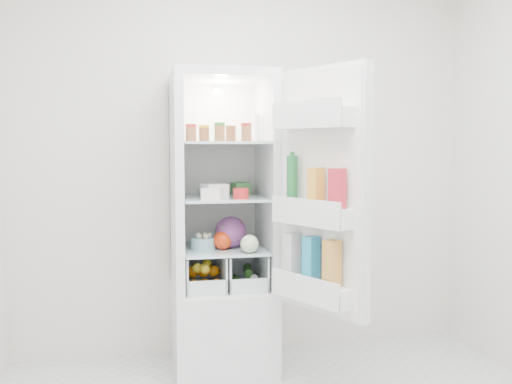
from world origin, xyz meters
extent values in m
cube|color=silver|center=(0.00, 1.50, 1.30)|extent=(3.00, 0.02, 2.60)
cube|color=silver|center=(-0.20, 1.21, 0.25)|extent=(0.60, 0.60, 0.50)
cube|color=silver|center=(-0.20, 1.21, 1.77)|extent=(0.60, 0.60, 0.05)
cube|color=silver|center=(-0.20, 1.49, 1.12)|extent=(0.60, 0.05, 1.25)
cube|color=silver|center=(-0.47, 1.21, 1.12)|extent=(0.05, 0.60, 1.25)
cube|color=silver|center=(0.07, 1.21, 1.12)|extent=(0.05, 0.60, 1.25)
cube|color=white|center=(-0.20, 1.46, 1.12)|extent=(0.50, 0.01, 1.25)
sphere|color=white|center=(-0.20, 1.42, 1.71)|extent=(0.05, 0.05, 0.05)
cube|color=silver|center=(-0.20, 1.19, 0.74)|extent=(0.49, 0.53, 0.01)
cube|color=silver|center=(-0.20, 1.19, 1.05)|extent=(0.49, 0.53, 0.02)
cube|color=silver|center=(-0.20, 1.19, 1.38)|extent=(0.49, 0.53, 0.02)
cylinder|color=#B21919|center=(-0.40, 1.05, 1.43)|extent=(0.06, 0.06, 0.08)
cylinder|color=gold|center=(-0.32, 1.10, 1.43)|extent=(0.06, 0.06, 0.08)
cylinder|color=#267226|center=(-0.24, 1.02, 1.43)|extent=(0.06, 0.06, 0.08)
cylinder|color=brown|center=(-0.16, 1.12, 1.43)|extent=(0.06, 0.06, 0.08)
cylinder|color=#B21919|center=(-0.08, 1.05, 1.43)|extent=(0.06, 0.06, 0.08)
cylinder|color=white|center=(0.01, 1.22, 1.47)|extent=(0.05, 0.05, 0.17)
cube|color=silver|center=(-0.26, 1.09, 1.10)|extent=(0.16, 0.16, 0.08)
cube|color=silver|center=(-0.28, 1.04, 1.09)|extent=(0.15, 0.15, 0.06)
cylinder|color=red|center=(-0.12, 1.02, 1.09)|extent=(0.12, 0.12, 0.06)
cube|color=#B4B5B9|center=(-0.25, 1.28, 1.08)|extent=(0.17, 0.14, 0.04)
cube|color=#429243|center=(-0.06, 1.35, 1.09)|extent=(0.11, 0.14, 0.07)
sphere|color=#561F5C|center=(-0.15, 1.17, 0.84)|extent=(0.19, 0.19, 0.19)
sphere|color=red|center=(-0.21, 1.12, 0.80)|extent=(0.11, 0.11, 0.11)
cylinder|color=#86B8C8|center=(-0.32, 1.15, 0.78)|extent=(0.15, 0.15, 0.07)
sphere|color=#B4CD99|center=(-0.08, 0.98, 0.80)|extent=(0.11, 0.11, 0.11)
sphere|color=orange|center=(-0.39, 1.06, 0.55)|extent=(0.07, 0.07, 0.07)
sphere|color=orange|center=(-0.32, 1.06, 0.55)|extent=(0.07, 0.07, 0.07)
sphere|color=orange|center=(-0.26, 1.06, 0.55)|extent=(0.07, 0.07, 0.07)
sphere|color=orange|center=(-0.39, 1.19, 0.61)|extent=(0.07, 0.07, 0.07)
sphere|color=orange|center=(-0.32, 1.19, 0.61)|extent=(0.07, 0.07, 0.07)
sphere|color=orange|center=(-0.26, 1.19, 0.61)|extent=(0.07, 0.07, 0.07)
sphere|color=gold|center=(-0.36, 1.12, 0.64)|extent=(0.06, 0.06, 0.06)
sphere|color=gold|center=(-0.29, 1.24, 0.64)|extent=(0.06, 0.06, 0.06)
sphere|color=gold|center=(-0.32, 1.08, 0.64)|extent=(0.06, 0.06, 0.06)
cylinder|color=#204918|center=(-0.12, 1.19, 0.54)|extent=(0.09, 0.21, 0.05)
cylinder|color=#204918|center=(-0.04, 1.24, 0.59)|extent=(0.08, 0.21, 0.05)
sphere|color=white|center=(-0.08, 1.06, 0.54)|extent=(0.05, 0.05, 0.05)
sphere|color=white|center=(-0.03, 1.08, 0.57)|extent=(0.05, 0.05, 0.05)
cube|color=silver|center=(0.26, 0.66, 1.12)|extent=(0.33, 0.56, 1.30)
cube|color=white|center=(0.23, 0.64, 1.12)|extent=(0.26, 0.50, 1.26)
cube|color=white|center=(0.19, 0.62, 1.50)|extent=(0.32, 0.50, 0.10)
cube|color=white|center=(0.19, 0.62, 1.00)|extent=(0.32, 0.50, 0.10)
cube|color=white|center=(0.19, 0.62, 0.60)|extent=(0.32, 0.50, 0.10)
sphere|color=olive|center=(0.24, 0.51, 1.56)|extent=(0.05, 0.05, 0.05)
sphere|color=olive|center=(0.20, 0.58, 1.56)|extent=(0.05, 0.05, 0.05)
sphere|color=olive|center=(0.16, 0.65, 1.56)|extent=(0.05, 0.05, 0.05)
sphere|color=olive|center=(0.13, 0.72, 1.56)|extent=(0.05, 0.05, 0.05)
cylinder|color=#1A5E2C|center=(0.11, 0.75, 1.18)|extent=(0.06, 0.06, 0.26)
cube|color=#FFAE38|center=(0.20, 0.59, 1.15)|extent=(0.09, 0.09, 0.20)
cube|color=red|center=(0.26, 0.45, 1.15)|extent=(0.09, 0.09, 0.20)
cube|color=silver|center=(0.11, 0.75, 0.77)|extent=(0.09, 0.09, 0.24)
cube|color=#2694C0|center=(0.18, 0.62, 0.77)|extent=(0.09, 0.09, 0.24)
cube|color=gold|center=(0.25, 0.48, 0.77)|extent=(0.09, 0.09, 0.24)
camera|label=1|loc=(-0.69, -2.21, 1.35)|focal=40.00mm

